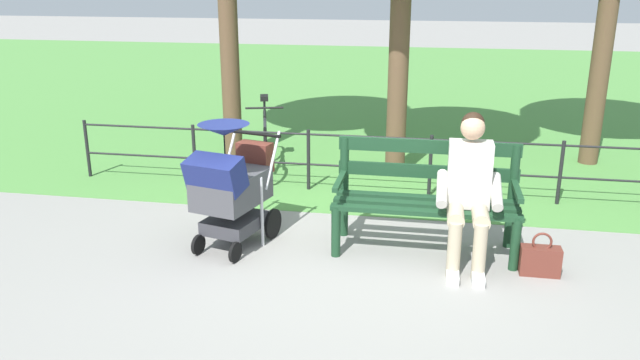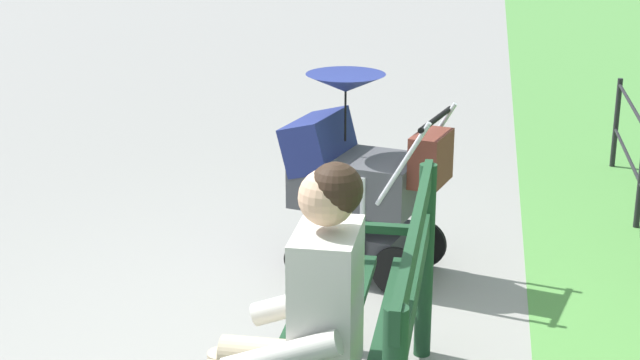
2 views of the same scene
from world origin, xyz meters
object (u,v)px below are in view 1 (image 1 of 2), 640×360
park_bench (426,193)px  person_on_bench (469,186)px  bicycle (265,141)px  handbag (540,260)px  stroller (231,184)px

park_bench → person_on_bench: (-0.35, 0.22, 0.15)m
person_on_bench → bicycle: size_ratio=0.79×
park_bench → handbag: 1.09m
handbag → bicycle: 3.87m
person_on_bench → stroller: (2.04, 0.06, -0.08)m
stroller → handbag: 2.68m
stroller → handbag: bearing=178.1°
handbag → person_on_bench: bearing=-13.8°
person_on_bench → handbag: person_on_bench is taller
park_bench → stroller: size_ratio=1.39×
stroller → handbag: (-2.64, 0.09, -0.47)m
park_bench → person_on_bench: person_on_bench is taller
stroller → handbag: stroller is taller
park_bench → handbag: size_ratio=4.32×
stroller → bicycle: bearing=-82.0°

